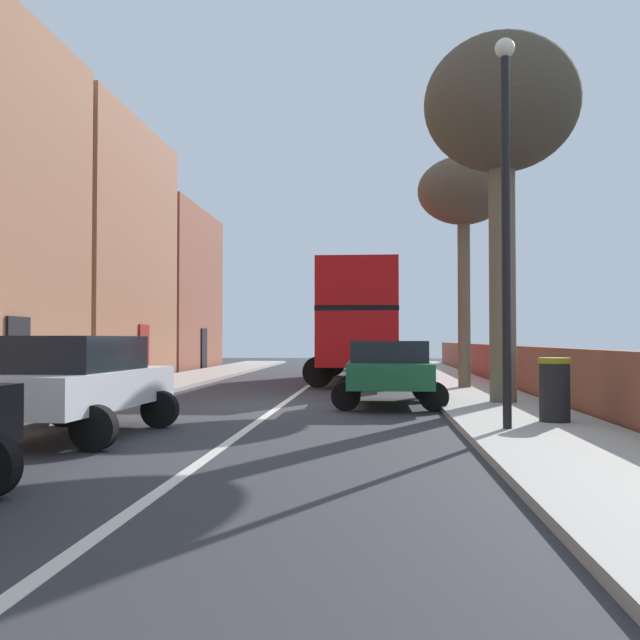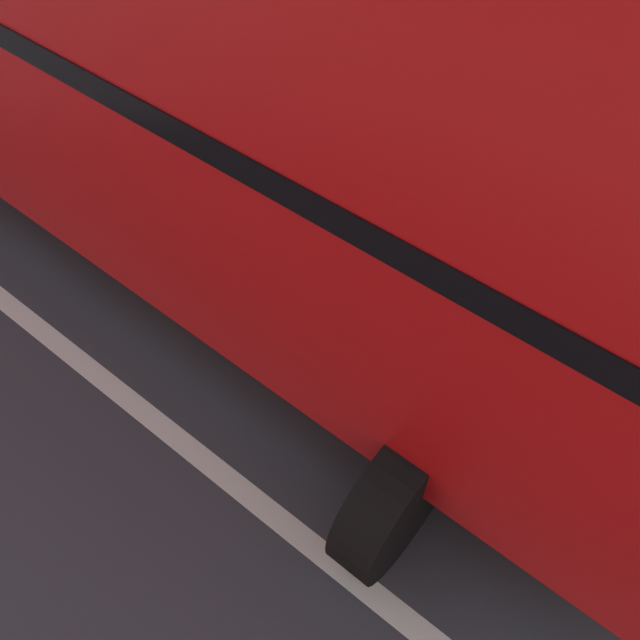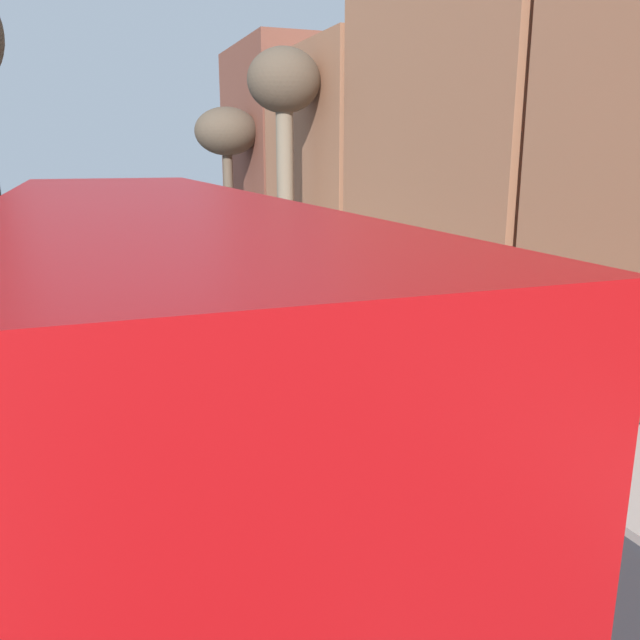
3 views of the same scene
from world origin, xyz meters
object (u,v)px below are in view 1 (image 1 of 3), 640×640
(street_tree_right_1, at_px, (501,112))
(parked_car_white_left_2, at_px, (76,380))
(litter_bin_right, at_px, (555,389))
(parked_car_silver_right_4, at_px, (380,351))
(street_tree_right_3, at_px, (463,195))
(parked_car_green_right_1, at_px, (388,368))
(double_decker_bus, at_px, (361,317))
(lamppost_right, at_px, (506,199))

(street_tree_right_1, bearing_deg, parked_car_white_left_2, -143.10)
(parked_car_white_left_2, distance_m, litter_bin_right, 8.00)
(parked_car_silver_right_4, distance_m, street_tree_right_3, 16.87)
(parked_car_white_left_2, distance_m, street_tree_right_3, 13.98)
(parked_car_green_right_1, relative_size, street_tree_right_1, 0.50)
(double_decker_bus, height_order, parked_car_green_right_1, double_decker_bus)
(parked_car_green_right_1, height_order, lamppost_right, lamppost_right)
(lamppost_right, xyz_separation_m, litter_bin_right, (1.00, 1.04, -3.13))
(double_decker_bus, height_order, litter_bin_right, double_decker_bus)
(parked_car_green_right_1, bearing_deg, street_tree_right_1, -2.23)
(street_tree_right_1, xyz_separation_m, lamppost_right, (-0.82, -5.00, -2.98))
(parked_car_silver_right_4, xyz_separation_m, street_tree_right_3, (2.37, -15.95, 4.96))
(lamppost_right, bearing_deg, parked_car_white_left_2, -173.93)
(parked_car_green_right_1, relative_size, parked_car_white_left_2, 0.96)
(parked_car_white_left_2, relative_size, lamppost_right, 0.69)
(parked_car_white_left_2, height_order, parked_car_silver_right_4, same)
(street_tree_right_1, bearing_deg, double_decker_bus, 109.14)
(parked_car_green_right_1, bearing_deg, lamppost_right, -70.57)
(double_decker_bus, distance_m, lamppost_right, 15.14)
(parked_car_white_left_2, distance_m, lamppost_right, 7.43)
(parked_car_silver_right_4, xyz_separation_m, litter_bin_right, (2.80, -24.98, -0.24))
(parked_car_white_left_2, bearing_deg, lamppost_right, 6.07)
(parked_car_green_right_1, height_order, parked_car_white_left_2, parked_car_white_left_2)
(double_decker_bus, height_order, lamppost_right, lamppost_right)
(double_decker_bus, bearing_deg, lamppost_right, -80.06)
(double_decker_bus, height_order, street_tree_right_3, street_tree_right_3)
(double_decker_bus, distance_m, street_tree_right_1, 11.32)
(parked_car_white_left_2, height_order, litter_bin_right, parked_car_white_left_2)
(double_decker_bus, bearing_deg, parked_car_white_left_2, -105.11)
(street_tree_right_1, bearing_deg, parked_car_silver_right_4, 97.10)
(litter_bin_right, bearing_deg, parked_car_white_left_2, -167.24)
(parked_car_white_left_2, relative_size, street_tree_right_3, 0.63)
(street_tree_right_1, height_order, street_tree_right_3, street_tree_right_1)
(parked_car_white_left_2, bearing_deg, parked_car_silver_right_4, 79.41)
(parked_car_white_left_2, bearing_deg, street_tree_right_3, 55.65)
(parked_car_silver_right_4, distance_m, lamppost_right, 26.24)
(street_tree_right_3, relative_size, litter_bin_right, 6.25)
(double_decker_bus, bearing_deg, litter_bin_right, -75.38)
(lamppost_right, bearing_deg, street_tree_right_3, 86.75)
(parked_car_white_left_2, xyz_separation_m, parked_car_silver_right_4, (5.00, 26.74, 0.00))
(parked_car_white_left_2, xyz_separation_m, street_tree_right_1, (7.62, 5.72, 5.87))
(parked_car_white_left_2, xyz_separation_m, lamppost_right, (6.80, 0.72, 2.89))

